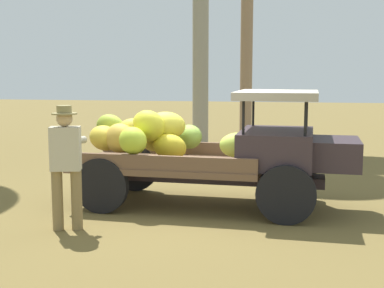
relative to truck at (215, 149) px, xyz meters
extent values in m
plane|color=brown|center=(-0.32, -0.11, -0.93)|extent=(60.00, 60.00, 0.00)
cube|color=#33282E|center=(-0.28, 0.04, -0.45)|extent=(4.02, 0.64, 0.16)
cylinder|color=black|center=(1.21, 0.76, -0.50)|extent=(0.86, 0.18, 0.86)
cylinder|color=black|center=(1.13, -0.83, -0.50)|extent=(0.86, 0.18, 0.86)
cylinder|color=black|center=(-1.58, 0.91, -0.50)|extent=(0.86, 0.18, 0.86)
cylinder|color=black|center=(-1.67, -0.69, -0.50)|extent=(0.86, 0.18, 0.86)
cube|color=brown|center=(-0.73, 0.06, -0.27)|extent=(3.08, 1.87, 0.10)
cube|color=brown|center=(-0.68, 0.86, -0.11)|extent=(3.00, 0.23, 0.22)
cube|color=brown|center=(-0.77, -0.74, -0.11)|extent=(3.00, 0.23, 0.22)
cube|color=#33282E|center=(0.97, -0.03, 0.05)|extent=(1.18, 1.57, 0.55)
cube|color=#33282E|center=(1.87, -0.07, 0.00)|extent=(0.75, 1.10, 0.44)
cylinder|color=black|center=(1.44, 0.60, 0.60)|extent=(0.04, 0.04, 0.55)
cylinder|color=black|center=(1.38, -0.69, 0.60)|extent=(0.04, 0.04, 0.55)
cylinder|color=black|center=(0.57, 0.64, 0.60)|extent=(0.04, 0.04, 0.55)
cylinder|color=black|center=(0.50, -0.65, 0.60)|extent=(0.04, 0.04, 0.55)
cube|color=#ABA18F|center=(0.97, -0.03, 0.88)|extent=(1.30, 1.58, 0.12)
ellipsoid|color=yellow|center=(-0.80, 0.01, 0.37)|extent=(0.66, 0.52, 0.50)
ellipsoid|color=#B4CE33|center=(-1.19, -0.56, 0.19)|extent=(0.67, 0.69, 0.53)
ellipsoid|color=yellow|center=(-1.76, -0.23, 0.17)|extent=(0.81, 0.81, 0.55)
ellipsoid|color=yellow|center=(-1.04, -0.18, 0.38)|extent=(0.72, 0.70, 0.62)
ellipsoid|color=#A7BF3A|center=(-1.85, 0.37, 0.28)|extent=(0.69, 0.66, 0.56)
ellipsoid|color=gold|center=(-0.70, -0.20, 0.05)|extent=(0.76, 0.70, 0.52)
ellipsoid|color=#C6B352|center=(-0.97, 0.68, 0.28)|extent=(0.68, 0.71, 0.52)
ellipsoid|color=#B3CF47|center=(0.38, 0.06, 0.07)|extent=(0.68, 0.56, 0.42)
ellipsoid|color=gold|center=(-1.46, -0.37, 0.20)|extent=(0.71, 0.68, 0.52)
ellipsoid|color=gold|center=(-1.31, -0.11, 0.30)|extent=(0.51, 0.49, 0.50)
ellipsoid|color=gold|center=(-1.02, 0.15, 0.11)|extent=(0.61, 0.56, 0.45)
ellipsoid|color=#8BB343|center=(-0.49, 0.43, 0.14)|extent=(0.72, 0.72, 0.54)
cylinder|color=olive|center=(-1.95, -1.64, -0.51)|extent=(0.15, 0.15, 0.84)
cylinder|color=olive|center=(-1.70, -1.58, -0.51)|extent=(0.15, 0.15, 0.84)
cube|color=#BDB59A|center=(-1.83, -1.61, 0.20)|extent=(0.45, 0.33, 0.59)
cylinder|color=#BDB59A|center=(-1.95, -1.54, 0.29)|extent=(0.38, 0.32, 0.10)
cylinder|color=#BDB59A|center=(-1.75, -1.49, 0.29)|extent=(0.26, 0.41, 0.10)
sphere|color=tan|center=(-1.83, -1.61, 0.61)|extent=(0.22, 0.22, 0.22)
cylinder|color=olive|center=(-1.83, -1.61, 0.67)|extent=(0.34, 0.34, 0.02)
cylinder|color=olive|center=(-1.83, -1.61, 0.73)|extent=(0.20, 0.20, 0.10)
camera|label=1|loc=(1.08, -8.32, 1.24)|focal=49.75mm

